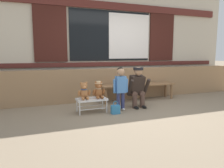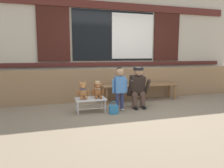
# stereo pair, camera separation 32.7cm
# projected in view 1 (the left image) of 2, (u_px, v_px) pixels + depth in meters

# --- Properties ---
(ground_plane) EXTENTS (60.00, 60.00, 0.00)m
(ground_plane) POSITION_uv_depth(u_px,v_px,m) (141.00, 112.00, 4.55)
(ground_plane) COLOR #84725B
(brick_low_wall) EXTENTS (7.79, 0.25, 0.85)m
(brick_low_wall) POSITION_uv_depth(u_px,v_px,m) (117.00, 84.00, 5.81)
(brick_low_wall) COLOR #997551
(brick_low_wall) RESTS_ON ground
(shop_facade) EXTENTS (7.95, 0.26, 3.56)m
(shop_facade) POSITION_uv_depth(u_px,v_px,m) (110.00, 35.00, 6.09)
(shop_facade) COLOR beige
(shop_facade) RESTS_ON ground
(wooden_bench_long) EXTENTS (2.10, 0.40, 0.44)m
(wooden_bench_long) POSITION_uv_depth(u_px,v_px,m) (138.00, 86.00, 5.65)
(wooden_bench_long) COLOR #8E6642
(wooden_bench_long) RESTS_ON ground
(small_display_bench) EXTENTS (0.64, 0.36, 0.30)m
(small_display_bench) POSITION_uv_depth(u_px,v_px,m) (92.00, 100.00, 4.48)
(small_display_bench) COLOR silver
(small_display_bench) RESTS_ON ground
(teddy_bear_plain) EXTENTS (0.28, 0.26, 0.36)m
(teddy_bear_plain) POSITION_uv_depth(u_px,v_px,m) (84.00, 91.00, 4.40)
(teddy_bear_plain) COLOR #A86B3D
(teddy_bear_plain) RESTS_ON small_display_bench
(teddy_bear_with_hat) EXTENTS (0.28, 0.27, 0.36)m
(teddy_bear_with_hat) POSITION_uv_depth(u_px,v_px,m) (99.00, 90.00, 4.51)
(teddy_bear_with_hat) COLOR #93562D
(teddy_bear_with_hat) RESTS_ON small_display_bench
(child_standing) EXTENTS (0.35, 0.18, 0.96)m
(child_standing) POSITION_uv_depth(u_px,v_px,m) (121.00, 84.00, 4.58)
(child_standing) COLOR navy
(child_standing) RESTS_ON ground
(adult_crouching) EXTENTS (0.50, 0.49, 0.95)m
(adult_crouching) POSITION_uv_depth(u_px,v_px,m) (137.00, 87.00, 4.91)
(adult_crouching) COLOR brown
(adult_crouching) RESTS_ON ground
(handbag_on_ground) EXTENTS (0.18, 0.11, 0.27)m
(handbag_on_ground) POSITION_uv_depth(u_px,v_px,m) (115.00, 109.00, 4.38)
(handbag_on_ground) COLOR teal
(handbag_on_ground) RESTS_ON ground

